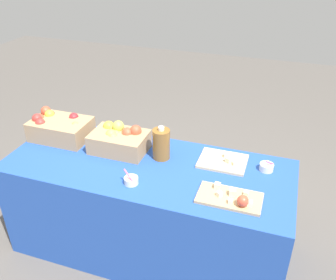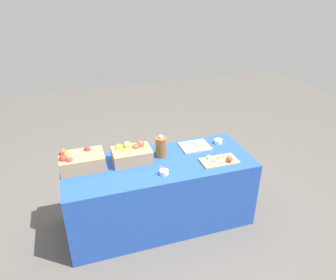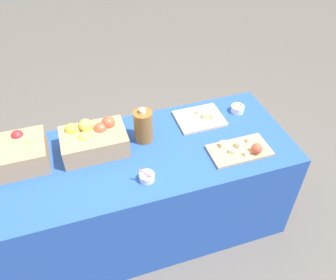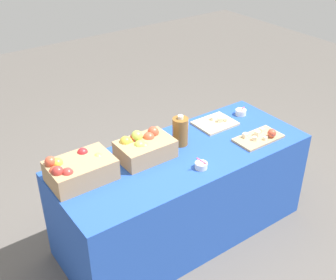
% 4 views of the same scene
% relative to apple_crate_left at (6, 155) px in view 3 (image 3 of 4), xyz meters
% --- Properties ---
extents(ground_plane, '(10.00, 10.00, 0.00)m').
position_rel_apple_crate_left_xyz_m(ground_plane, '(0.74, -0.14, -0.82)').
color(ground_plane, '#56514C').
extents(table, '(1.90, 0.76, 0.74)m').
position_rel_apple_crate_left_xyz_m(table, '(0.74, -0.14, -0.45)').
color(table, '#234CAD').
rests_on(table, ground_plane).
extents(apple_crate_left, '(0.42, 0.28, 0.20)m').
position_rel_apple_crate_left_xyz_m(apple_crate_left, '(0.00, 0.00, 0.00)').
color(apple_crate_left, tan).
rests_on(apple_crate_left, table).
extents(apple_crate_middle, '(0.38, 0.26, 0.20)m').
position_rel_apple_crate_left_xyz_m(apple_crate_middle, '(0.49, -0.02, 0.00)').
color(apple_crate_middle, tan).
rests_on(apple_crate_middle, table).
extents(cutting_board_front, '(0.37, 0.20, 0.08)m').
position_rel_apple_crate_left_xyz_m(cutting_board_front, '(1.34, -0.32, -0.06)').
color(cutting_board_front, tan).
rests_on(cutting_board_front, table).
extents(cutting_board_back, '(0.31, 0.25, 0.05)m').
position_rel_apple_crate_left_xyz_m(cutting_board_back, '(1.21, 0.05, -0.07)').
color(cutting_board_back, '#D1B284').
rests_on(cutting_board_back, table).
extents(sample_bowl_near, '(0.09, 0.09, 0.10)m').
position_rel_apple_crate_left_xyz_m(sample_bowl_near, '(0.73, -0.36, -0.06)').
color(sample_bowl_near, silver).
rests_on(sample_bowl_near, table).
extents(sample_bowl_mid, '(0.09, 0.09, 0.09)m').
position_rel_apple_crate_left_xyz_m(sample_bowl_mid, '(1.49, 0.06, -0.06)').
color(sample_bowl_mid, silver).
rests_on(sample_bowl_mid, table).
extents(cider_jug, '(0.12, 0.12, 0.23)m').
position_rel_apple_crate_left_xyz_m(cider_jug, '(0.80, -0.02, 0.02)').
color(cider_jug, brown).
rests_on(cider_jug, table).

